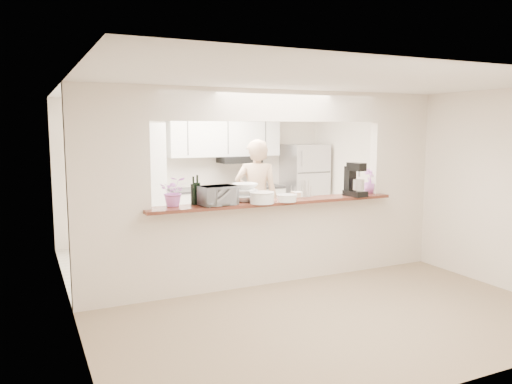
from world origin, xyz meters
TOP-DOWN VIEW (x-y plane):
  - floor at (0.00, 0.00)m, footprint 6.00×6.00m
  - tile_overlay at (0.00, 1.55)m, footprint 5.00×2.90m
  - partition at (0.00, 0.00)m, footprint 5.00×0.15m
  - bar_counter at (0.00, -0.00)m, footprint 3.40×0.38m
  - kitchen_cabinets at (-0.19, 2.72)m, footprint 3.15×0.62m
  - refrigerator at (2.05, 2.65)m, footprint 0.75×0.70m
  - flower_left at (-1.30, 0.05)m, footprint 0.39×0.36m
  - wine_bottle_a at (-1.05, 0.07)m, footprint 0.07×0.07m
  - wine_bottle_b at (-1.00, 0.07)m, footprint 0.07×0.07m
  - toaster_oven at (-0.80, -0.10)m, footprint 0.46×0.34m
  - serving_bowls at (-0.37, 0.05)m, footprint 0.33×0.33m
  - plate_stack_a at (-0.25, -0.19)m, footprint 0.31×0.31m
  - plate_stack_b at (0.10, -0.19)m, footprint 0.26×0.26m
  - red_bowl at (-0.15, -0.03)m, footprint 0.17×0.17m
  - tan_bowl at (0.40, 0.08)m, footprint 0.17×0.17m
  - utensil_caddy at (0.45, 0.05)m, footprint 0.26×0.17m
  - stand_mixer at (1.19, -0.13)m, footprint 0.23×0.33m
  - flower_right at (1.60, 0.05)m, footprint 0.26×0.26m
  - person at (0.34, 1.23)m, footprint 0.79×0.68m

SIDE VIEW (x-z plane):
  - floor at x=0.00m, z-range 0.00..0.00m
  - tile_overlay at x=0.00m, z-range 0.00..0.01m
  - bar_counter at x=0.00m, z-range 0.03..1.12m
  - refrigerator at x=2.05m, z-range 0.00..1.70m
  - person at x=0.34m, z-range 0.00..1.84m
  - kitchen_cabinets at x=-0.19m, z-range -0.15..2.10m
  - tan_bowl at x=0.40m, z-range 1.09..1.17m
  - red_bowl at x=-0.15m, z-range 1.09..1.17m
  - plate_stack_b at x=0.10m, z-range 1.09..1.18m
  - plate_stack_a at x=-0.25m, z-range 1.09..1.23m
  - utensil_caddy at x=0.45m, z-range 1.07..1.31m
  - serving_bowls at x=-0.37m, z-range 1.09..1.32m
  - toaster_oven at x=-0.80m, z-range 1.09..1.33m
  - wine_bottle_a at x=-1.05m, z-range 1.05..1.40m
  - wine_bottle_b at x=-1.00m, z-range 1.05..1.41m
  - flower_right at x=1.60m, z-range 1.09..1.44m
  - flower_left at x=-1.30m, z-range 1.09..1.45m
  - stand_mixer at x=1.19m, z-range 1.07..1.53m
  - partition at x=0.00m, z-range 0.23..2.73m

